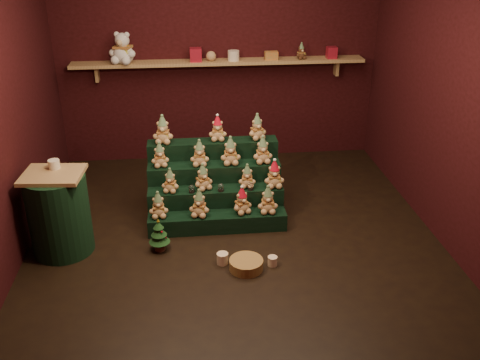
{
  "coord_description": "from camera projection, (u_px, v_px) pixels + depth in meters",
  "views": [
    {
      "loc": [
        -0.42,
        -4.67,
        2.82
      ],
      "look_at": [
        0.09,
        0.25,
        0.46
      ],
      "focal_mm": 40.0,
      "sensor_mm": 36.0,
      "label": 1
    }
  ],
  "objects": [
    {
      "name": "teddy_12",
      "position": [
        163.0,
        130.0,
        5.63
      ],
      "size": [
        0.23,
        0.21,
        0.3
      ],
      "primitive_type": null,
      "rotation": [
        0.0,
        0.0,
        -0.1
      ],
      "color": "tan",
      "rests_on": "riser_tier_back"
    },
    {
      "name": "back_shelf",
      "position": [
        219.0,
        62.0,
        6.57
      ],
      "size": [
        3.6,
        0.26,
        0.24
      ],
      "color": "tan",
      "rests_on": "ground"
    },
    {
      "name": "side_table",
      "position": [
        59.0,
        213.0,
        4.96
      ],
      "size": [
        0.57,
        0.57,
        0.81
      ],
      "rotation": [
        0.0,
        0.0,
        -0.09
      ],
      "color": "tan",
      "rests_on": "ground"
    },
    {
      "name": "teddy_0",
      "position": [
        158.0,
        205.0,
        5.3
      ],
      "size": [
        0.2,
        0.18,
        0.27
      ],
      "primitive_type": null,
      "rotation": [
        0.0,
        0.0,
        0.05
      ],
      "color": "tan",
      "rests_on": "riser_tier_front"
    },
    {
      "name": "riser_tier_midback",
      "position": [
        215.0,
        187.0,
        5.75
      ],
      "size": [
        1.4,
        0.22,
        0.54
      ],
      "primitive_type": "cube",
      "color": "black",
      "rests_on": "ground"
    },
    {
      "name": "white_bear",
      "position": [
        122.0,
        44.0,
        6.32
      ],
      "size": [
        0.41,
        0.39,
        0.47
      ],
      "primitive_type": null,
      "rotation": [
        0.0,
        0.0,
        -0.34
      ],
      "color": "white",
      "rests_on": "back_shelf"
    },
    {
      "name": "snow_globe_a",
      "position": [
        192.0,
        189.0,
        5.42
      ],
      "size": [
        0.06,
        0.06,
        0.08
      ],
      "color": "black",
      "rests_on": "riser_tier_midfront"
    },
    {
      "name": "riser_tier_back",
      "position": [
        213.0,
        171.0,
        5.91
      ],
      "size": [
        1.4,
        0.22,
        0.72
      ],
      "primitive_type": "cube",
      "color": "black",
      "rests_on": "ground"
    },
    {
      "name": "table_ornament",
      "position": [
        54.0,
        164.0,
        4.86
      ],
      "size": [
        0.1,
        0.1,
        0.08
      ],
      "primitive_type": "cylinder",
      "color": "beige",
      "rests_on": "side_table"
    },
    {
      "name": "teddy_11",
      "position": [
        263.0,
        150.0,
        5.62
      ],
      "size": [
        0.22,
        0.2,
        0.29
      ],
      "primitive_type": null,
      "rotation": [
        0.0,
        0.0,
        0.06
      ],
      "color": "tan",
      "rests_on": "riser_tier_midback"
    },
    {
      "name": "teddy_4",
      "position": [
        170.0,
        180.0,
        5.41
      ],
      "size": [
        0.21,
        0.2,
        0.25
      ],
      "primitive_type": null,
      "rotation": [
        0.0,
        0.0,
        -0.23
      ],
      "color": "tan",
      "rests_on": "riser_tier_midfront"
    },
    {
      "name": "snow_globe_c",
      "position": [
        251.0,
        186.0,
        5.48
      ],
      "size": [
        0.06,
        0.06,
        0.09
      ],
      "color": "black",
      "rests_on": "riser_tier_midfront"
    },
    {
      "name": "teddy_5",
      "position": [
        203.0,
        177.0,
        5.45
      ],
      "size": [
        0.25,
        0.24,
        0.27
      ],
      "primitive_type": null,
      "rotation": [
        0.0,
        0.0,
        0.46
      ],
      "color": "tan",
      "rests_on": "riser_tier_midfront"
    },
    {
      "name": "riser_tier_front",
      "position": [
        218.0,
        222.0,
        5.43
      ],
      "size": [
        1.4,
        0.22,
        0.18
      ],
      "primitive_type": "cube",
      "color": "black",
      "rests_on": "ground"
    },
    {
      "name": "teddy_9",
      "position": [
        200.0,
        153.0,
        5.56
      ],
      "size": [
        0.21,
        0.19,
        0.28
      ],
      "primitive_type": null,
      "rotation": [
        0.0,
        0.0,
        -0.06
      ],
      "color": "tan",
      "rests_on": "riser_tier_midback"
    },
    {
      "name": "teddy_10",
      "position": [
        230.0,
        151.0,
        5.58
      ],
      "size": [
        0.22,
        0.2,
        0.3
      ],
      "primitive_type": null,
      "rotation": [
        0.0,
        0.0,
        0.02
      ],
      "color": "tan",
      "rests_on": "riser_tier_midback"
    },
    {
      "name": "teddy_8",
      "position": [
        160.0,
        155.0,
        5.54
      ],
      "size": [
        0.21,
        0.2,
        0.26
      ],
      "primitive_type": null,
      "rotation": [
        0.0,
        0.0,
        0.17
      ],
      "color": "tan",
      "rests_on": "riser_tier_midback"
    },
    {
      "name": "ground",
      "position": [
        234.0,
        231.0,
        5.44
      ],
      "size": [
        4.0,
        4.0,
        0.0
      ],
      "primitive_type": "plane",
      "color": "black",
      "rests_on": "ground"
    },
    {
      "name": "mug_right",
      "position": [
        272.0,
        261.0,
        4.88
      ],
      "size": [
        0.09,
        0.09,
        0.09
      ],
      "primitive_type": "cylinder",
      "color": "beige",
      "rests_on": "ground"
    },
    {
      "name": "wicker_basket",
      "position": [
        246.0,
        264.0,
        4.83
      ],
      "size": [
        0.36,
        0.36,
        0.1
      ],
      "primitive_type": "cylinder",
      "rotation": [
        0.0,
        0.0,
        -0.19
      ],
      "color": "#A27841",
      "rests_on": "ground"
    },
    {
      "name": "riser_tier_midfront",
      "position": [
        216.0,
        204.0,
        5.59
      ],
      "size": [
        1.4,
        0.22,
        0.36
      ],
      "primitive_type": "cube",
      "color": "black",
      "rests_on": "ground"
    },
    {
      "name": "teddy_2",
      "position": [
        242.0,
        200.0,
        5.37
      ],
      "size": [
        0.25,
        0.24,
        0.28
      ],
      "primitive_type": null,
      "rotation": [
        0.0,
        0.0,
        0.41
      ],
      "color": "tan",
      "rests_on": "riser_tier_front"
    },
    {
      "name": "shelf_plush_ball",
      "position": [
        211.0,
        56.0,
        6.5
      ],
      "size": [
        0.12,
        0.12,
        0.12
      ],
      "primitive_type": "sphere",
      "color": "tan",
      "rests_on": "back_shelf"
    },
    {
      "name": "right_wall",
      "position": [
        450.0,
        92.0,
        5.03
      ],
      "size": [
        0.1,
        4.0,
        2.8
      ],
      "primitive_type": "cube",
      "color": "black",
      "rests_on": "ground"
    },
    {
      "name": "front_wall",
      "position": [
        266.0,
        205.0,
        3.0
      ],
      "size": [
        4.0,
        0.1,
        2.8
      ],
      "primitive_type": "cube",
      "color": "black",
      "rests_on": "ground"
    },
    {
      "name": "back_wall",
      "position": [
        218.0,
        51.0,
        6.68
      ],
      "size": [
        4.0,
        0.1,
        2.8
      ],
      "primitive_type": "cube",
      "color": "black",
      "rests_on": "ground"
    },
    {
      "name": "gift_tin_cream",
      "position": [
        234.0,
        56.0,
        6.52
      ],
      "size": [
        0.14,
        0.14,
        0.12
      ],
      "primitive_type": "cylinder",
      "color": "beige",
      "rests_on": "back_shelf"
    },
    {
      "name": "teddy_13",
      "position": [
        218.0,
        128.0,
        5.72
      ],
      "size": [
        0.2,
        0.18,
        0.27
      ],
      "primitive_type": null,
      "rotation": [
        0.0,
        0.0,
        -0.05
      ],
      "color": "tan",
      "rests_on": "riser_tier_back"
    },
    {
      "name": "gift_tin_red_b",
      "position": [
        332.0,
        53.0,
        6.63
      ],
      "size": [
        0.12,
        0.12,
        0.14
      ],
      "primitive_type": "cube",
      "color": "#AF1A2E",
      "rests_on": "back_shelf"
    },
    {
      "name": "mug_left",
      "position": [
        222.0,
        258.0,
        4.9
      ],
      "size": [
        0.11,
        0.11,
        0.11
      ],
      "primitive_type": "cylinder",
      "color": "beige",
      "rests_on": "ground"
    },
    {
      "name": "teddy_14",
      "position": [
        257.0,
        127.0,
        5.75
      ],
      "size": [
        0.24,
        0.23,
        0.28
      ],
      "primitive_type": null,
      "rotation": [
        0.0,
        0.0,
        0.31
      ],
      "color": "tan",
      "rests_on": "riser_tier_back"
    },
    {
      "name": "teddy_7",
      "position": [
        274.0,
        174.0,
        5.49
      ],
      "size": [
        0.21,
        0.19,
        0.29
      ],
      "primitive_type": null,
      "rotation": [
        0.0,
        0.0,
        -0.01
      ],
      "color": "tan",
      "rests_on": "riser_tier_midfront"
    },
    {
      "name": "gift_tin_red_a",
      "position": [
        196.0,
        55.0,
        6.47
      ],
      "size": [
        0.14,
        0.14,
        0.16
      ],
      "primitive_type": "cube",
      "color": "#AF1A2E",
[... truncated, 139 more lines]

